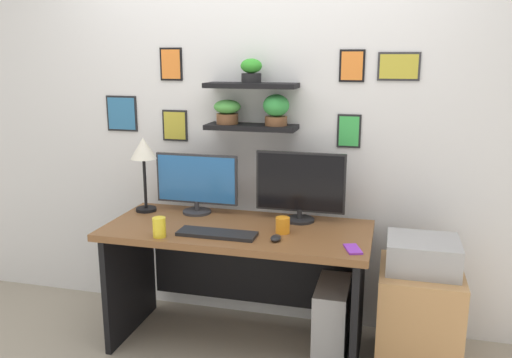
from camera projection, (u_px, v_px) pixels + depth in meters
name	position (u px, v px, depth m)	size (l,w,h in m)	color
ground_plane	(238.00, 344.00, 3.22)	(8.00, 8.00, 0.00)	gray
back_wall_assembly	(256.00, 115.00, 3.33)	(4.40, 0.24, 2.70)	silver
desk	(240.00, 258.00, 3.15)	(1.53, 0.68, 0.75)	brown
monitor_left	(197.00, 182.00, 3.29)	(0.53, 0.18, 0.38)	#2D2D33
monitor_right	(300.00, 186.00, 3.13)	(0.53, 0.18, 0.42)	black
keyboard	(217.00, 234.00, 2.91)	(0.44, 0.14, 0.02)	black
computer_mouse	(276.00, 238.00, 2.83)	(0.06, 0.09, 0.03)	black
desk_lamp	(144.00, 155.00, 3.29)	(0.16, 0.16, 0.47)	black
cell_phone	(353.00, 249.00, 2.69)	(0.07, 0.14, 0.01)	purple
coffee_mug	(283.00, 225.00, 2.95)	(0.08, 0.08, 0.09)	orange
water_cup	(159.00, 227.00, 2.88)	(0.07, 0.07, 0.11)	yellow
drawer_cabinet	(418.00, 318.00, 2.93)	(0.44, 0.50, 0.59)	tan
printer	(423.00, 254.00, 2.85)	(0.38, 0.34, 0.17)	#9E9EA3
computer_tower_right	(332.00, 322.00, 3.02)	(0.18, 0.40, 0.46)	#99999E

